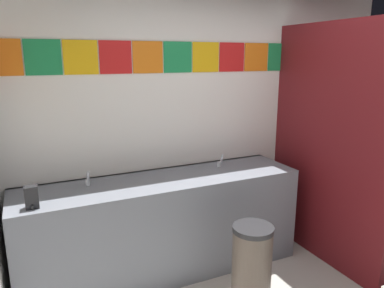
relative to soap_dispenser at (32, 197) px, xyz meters
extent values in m
cube|color=white|center=(1.75, 0.54, 0.46)|extent=(3.98, 0.08, 2.84)
cube|color=orange|center=(-0.10, 0.49, 0.95)|extent=(0.27, 0.01, 0.27)
cube|color=#1E8C4C|center=(0.19, 0.49, 0.95)|extent=(0.27, 0.01, 0.27)
cube|color=yellow|center=(0.47, 0.49, 0.95)|extent=(0.27, 0.01, 0.27)
cube|color=red|center=(0.76, 0.49, 0.95)|extent=(0.27, 0.01, 0.27)
cube|color=orange|center=(1.04, 0.49, 0.95)|extent=(0.27, 0.01, 0.27)
cube|color=#1E8C4C|center=(1.33, 0.49, 0.95)|extent=(0.27, 0.01, 0.27)
cube|color=yellow|center=(1.61, 0.49, 0.95)|extent=(0.27, 0.01, 0.27)
cube|color=red|center=(1.89, 0.49, 0.95)|extent=(0.27, 0.01, 0.27)
cube|color=orange|center=(2.18, 0.49, 0.95)|extent=(0.27, 0.01, 0.27)
cube|color=#1E8C4C|center=(2.46, 0.49, 0.95)|extent=(0.27, 0.01, 0.27)
cube|color=yellow|center=(2.75, 0.49, 0.95)|extent=(0.27, 0.01, 0.27)
cube|color=red|center=(3.03, 0.49, 0.95)|extent=(0.27, 0.01, 0.27)
cube|color=orange|center=(3.32, 0.49, 0.95)|extent=(0.27, 0.01, 0.27)
cube|color=#1E8C4C|center=(3.60, 0.49, 0.95)|extent=(0.27, 0.01, 0.27)
cube|color=slate|center=(1.05, 0.19, -0.52)|extent=(2.47, 0.62, 0.88)
cube|color=slate|center=(1.05, 0.48, -0.12)|extent=(2.47, 0.03, 0.08)
cylinder|color=white|center=(0.43, 0.16, -0.13)|extent=(0.34, 0.34, 0.10)
cylinder|color=white|center=(1.66, 0.16, -0.13)|extent=(0.34, 0.34, 0.10)
cylinder|color=silver|center=(0.43, 0.30, -0.05)|extent=(0.04, 0.04, 0.05)
cylinder|color=silver|center=(0.43, 0.25, 0.02)|extent=(0.02, 0.06, 0.09)
cylinder|color=silver|center=(1.66, 0.30, -0.05)|extent=(0.04, 0.04, 0.05)
cylinder|color=silver|center=(1.66, 0.25, 0.02)|extent=(0.02, 0.06, 0.09)
cube|color=black|center=(0.00, 0.00, 0.00)|extent=(0.09, 0.07, 0.16)
cylinder|color=black|center=(0.00, -0.04, -0.06)|extent=(0.02, 0.02, 0.03)
cube|color=maroon|center=(2.50, -0.21, 0.15)|extent=(0.04, 1.41, 2.22)
cylinder|color=white|center=(3.07, 0.09, -0.76)|extent=(0.38, 0.38, 0.40)
torus|color=white|center=(3.07, 0.09, -0.55)|extent=(0.39, 0.39, 0.05)
cube|color=white|center=(3.07, 0.30, -0.39)|extent=(0.34, 0.17, 0.34)
cylinder|color=brown|center=(1.52, -0.51, -0.66)|extent=(0.31, 0.31, 0.61)
cylinder|color=#262628|center=(1.52, -0.51, -0.33)|extent=(0.32, 0.32, 0.04)
camera|label=1|loc=(0.01, -2.63, 0.96)|focal=34.00mm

